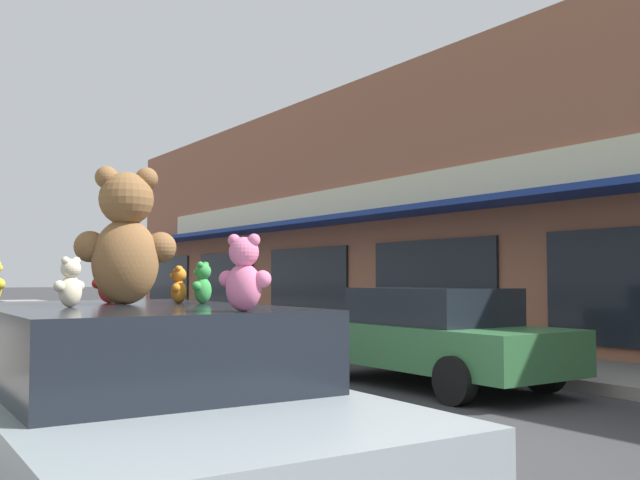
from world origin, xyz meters
TOP-DOWN VIEW (x-y plane):
  - ground_plane at (0.00, 0.00)m, footprint 260.00×260.00m
  - storefront_row at (14.15, 6.89)m, footprint 16.65×35.18m
  - plush_art_car at (-2.96, -0.54)m, footprint 1.99×4.48m
  - teddy_bear_giant at (-2.91, -0.35)m, footprint 0.65×0.47m
  - teddy_bear_black at (-2.66, 0.56)m, footprint 0.24×0.19m
  - teddy_bear_pink at (-2.74, -1.61)m, footprint 0.24×0.27m
  - teddy_bear_orange at (-2.55, -0.34)m, footprint 0.15×0.18m
  - teddy_bear_cream at (-3.30, -0.58)m, footprint 0.21×0.17m
  - teddy_bear_green at (-2.43, -0.45)m, footprint 0.19×0.18m
  - teddy_bear_red at (-2.89, 0.03)m, footprint 0.23×0.14m
  - parked_car_far_center at (2.72, 2.94)m, footprint 1.87×4.19m

SIDE VIEW (x-z plane):
  - ground_plane at x=0.00m, z-range 0.00..0.00m
  - parked_car_far_center at x=2.72m, z-range 0.03..1.44m
  - plush_art_car at x=-2.96m, z-range 0.05..1.43m
  - teddy_bear_orange at x=-2.55m, z-range 1.38..1.63m
  - teddy_bear_green at x=-2.43m, z-range 1.38..1.65m
  - teddy_bear_cream at x=-3.30m, z-range 1.38..1.66m
  - teddy_bear_red at x=-2.89m, z-range 1.38..1.69m
  - teddy_bear_black at x=-2.66m, z-range 1.38..1.70m
  - teddy_bear_pink at x=-2.74m, z-range 1.38..1.76m
  - teddy_bear_giant at x=-2.91m, z-range 1.37..2.23m
  - storefront_row at x=14.15m, z-range 0.00..6.62m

